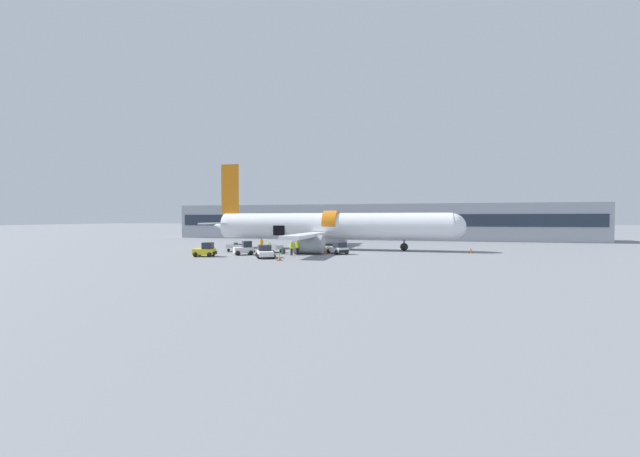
# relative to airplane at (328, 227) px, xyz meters

# --- Properties ---
(ground_plane) EXTENTS (500.00, 500.00, 0.00)m
(ground_plane) POSITION_rel_airplane_xyz_m (2.94, -5.72, -3.18)
(ground_plane) COLOR slate
(terminal_strip) EXTENTS (85.15, 12.05, 7.26)m
(terminal_strip) POSITION_rel_airplane_xyz_m (2.94, 30.56, 0.46)
(terminal_strip) COLOR #9EA3AD
(terminal_strip) RESTS_ON ground_plane
(airplane) EXTENTS (36.27, 29.65, 12.46)m
(airplane) POSITION_rel_airplane_xyz_m (0.00, 0.00, 0.00)
(airplane) COLOR white
(airplane) RESTS_ON ground_plane
(baggage_tug_lead) EXTENTS (2.89, 3.58, 1.40)m
(baggage_tug_lead) POSITION_rel_airplane_xyz_m (-4.06, -13.35, -2.56)
(baggage_tug_lead) COLOR white
(baggage_tug_lead) RESTS_ON ground_plane
(baggage_tug_mid) EXTENTS (3.12, 3.30, 1.49)m
(baggage_tug_mid) POSITION_rel_airplane_xyz_m (2.82, -6.64, -2.53)
(baggage_tug_mid) COLOR white
(baggage_tug_mid) RESTS_ON ground_plane
(baggage_tug_rear) EXTENTS (2.67, 2.10, 1.61)m
(baggage_tug_rear) POSITION_rel_airplane_xyz_m (-11.21, -13.73, -2.51)
(baggage_tug_rear) COLOR yellow
(baggage_tug_rear) RESTS_ON ground_plane
(baggage_tug_spare) EXTENTS (2.67, 2.47, 1.65)m
(baggage_tug_spare) POSITION_rel_airplane_xyz_m (-7.79, -10.67, -2.50)
(baggage_tug_spare) COLOR silver
(baggage_tug_spare) RESTS_ON ground_plane
(baggage_cart_loading) EXTENTS (3.86, 2.55, 0.96)m
(baggage_cart_loading) POSITION_rel_airplane_xyz_m (-5.81, -6.84, -2.69)
(baggage_cart_loading) COLOR #B7BABF
(baggage_cart_loading) RESTS_ON ground_plane
(baggage_cart_queued) EXTENTS (3.81, 2.10, 1.13)m
(baggage_cart_queued) POSITION_rel_airplane_xyz_m (-10.66, -6.21, -2.67)
(baggage_cart_queued) COLOR silver
(baggage_cart_queued) RESTS_ON ground_plane
(ground_crew_loader_a) EXTENTS (0.57, 0.48, 1.64)m
(ground_crew_loader_a) POSITION_rel_airplane_xyz_m (-2.17, -9.77, -2.31)
(ground_crew_loader_a) COLOR #2D2D33
(ground_crew_loader_a) RESTS_ON ground_plane
(ground_crew_loader_b) EXTENTS (0.57, 0.44, 1.64)m
(ground_crew_loader_b) POSITION_rel_airplane_xyz_m (-8.44, -3.84, -2.31)
(ground_crew_loader_b) COLOR #1E2338
(ground_crew_loader_b) RESTS_ON ground_plane
(ground_crew_driver) EXTENTS (0.47, 0.52, 1.54)m
(ground_crew_driver) POSITION_rel_airplane_xyz_m (-5.09, -9.43, -2.37)
(ground_crew_driver) COLOR #2D2D33
(ground_crew_driver) RESTS_ON ground_plane
(ground_crew_supervisor) EXTENTS (0.56, 0.45, 1.60)m
(ground_crew_supervisor) POSITION_rel_airplane_xyz_m (-1.83, -3.99, -2.34)
(ground_crew_supervisor) COLOR black
(ground_crew_supervisor) RESTS_ON ground_plane
(ground_crew_helper) EXTENTS (0.52, 0.61, 1.76)m
(ground_crew_helper) POSITION_rel_airplane_xyz_m (-1.70, -8.99, -2.25)
(ground_crew_helper) COLOR black
(ground_crew_helper) RESTS_ON ground_plane
(ground_crew_marshal) EXTENTS (0.55, 0.40, 1.59)m
(ground_crew_marshal) POSITION_rel_airplane_xyz_m (-2.51, -6.44, -2.34)
(ground_crew_marshal) COLOR #1E2338
(ground_crew_marshal) RESTS_ON ground_plane
(suitcase_on_tarmac_upright) EXTENTS (0.37, 0.32, 0.83)m
(suitcase_on_tarmac_upright) POSITION_rel_airplane_xyz_m (-3.60, -8.96, -2.81)
(suitcase_on_tarmac_upright) COLOR #14472D
(suitcase_on_tarmac_upright) RESTS_ON ground_plane
(suitcase_on_tarmac_spare) EXTENTS (0.45, 0.34, 0.65)m
(suitcase_on_tarmac_spare) POSITION_rel_airplane_xyz_m (-3.78, -8.02, -2.90)
(suitcase_on_tarmac_spare) COLOR #4C1E1E
(suitcase_on_tarmac_spare) RESTS_ON ground_plane
(safety_cone_nose) EXTENTS (0.58, 0.58, 0.66)m
(safety_cone_nose) POSITION_rel_airplane_xyz_m (18.80, -1.69, -2.87)
(safety_cone_nose) COLOR black
(safety_cone_nose) RESTS_ON ground_plane
(safety_cone_engine_left) EXTENTS (0.49, 0.49, 0.66)m
(safety_cone_engine_left) POSITION_rel_airplane_xyz_m (-1.59, -15.53, -2.87)
(safety_cone_engine_left) COLOR black
(safety_cone_engine_left) RESTS_ON ground_plane
(safety_cone_wingtip) EXTENTS (0.52, 0.52, 0.76)m
(safety_cone_wingtip) POSITION_rel_airplane_xyz_m (1.32, -7.03, -2.82)
(safety_cone_wingtip) COLOR black
(safety_cone_wingtip) RESTS_ON ground_plane
(safety_cone_tail) EXTENTS (0.43, 0.43, 0.55)m
(safety_cone_tail) POSITION_rel_airplane_xyz_m (-17.18, -1.56, -2.92)
(safety_cone_tail) COLOR black
(safety_cone_tail) RESTS_ON ground_plane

